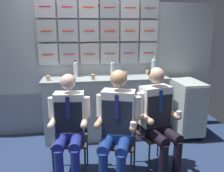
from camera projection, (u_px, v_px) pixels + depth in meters
name	position (u px, v px, depth m)	size (l,w,h in m)	color
galley_bulkhead	(94.00, 65.00, 3.87)	(4.20, 0.14, 2.22)	#B4BBBE
galley_counter	(106.00, 107.00, 3.78)	(1.95, 0.53, 0.99)	#A8B4B8
service_trolley	(186.00, 106.00, 3.83)	(0.40, 0.65, 0.91)	black
folding_chair_left	(71.00, 130.00, 2.83)	(0.44, 0.45, 0.86)	#2D2D33
crew_member_left	(69.00, 124.00, 2.64)	(0.48, 0.61, 1.24)	black
folding_chair_right	(119.00, 132.00, 2.79)	(0.51, 0.51, 0.86)	#2D2D33
crew_member_right	(117.00, 122.00, 2.59)	(0.55, 0.69, 1.30)	black
folding_chair_by_counter	(151.00, 125.00, 2.98)	(0.48, 0.48, 0.86)	#2D2D33
crew_member_by_counter	(159.00, 116.00, 2.79)	(0.52, 0.67, 1.29)	black
water_bottle_short	(154.00, 66.00, 3.85)	(0.07, 0.07, 0.28)	#AFDCE5
water_bottle_blue_cap	(76.00, 69.00, 3.68)	(0.06, 0.06, 0.26)	silver
sparkling_bottle_green	(112.00, 69.00, 3.65)	(0.06, 0.06, 0.26)	silver
paper_cup_tan	(48.00, 78.00, 3.42)	(0.06, 0.06, 0.07)	tan
paper_cup_blue	(93.00, 77.00, 3.46)	(0.06, 0.06, 0.09)	tan
espresso_cup_small	(148.00, 72.00, 3.85)	(0.07, 0.07, 0.07)	tan
coffee_cup_white	(126.00, 73.00, 3.81)	(0.06, 0.06, 0.06)	tan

